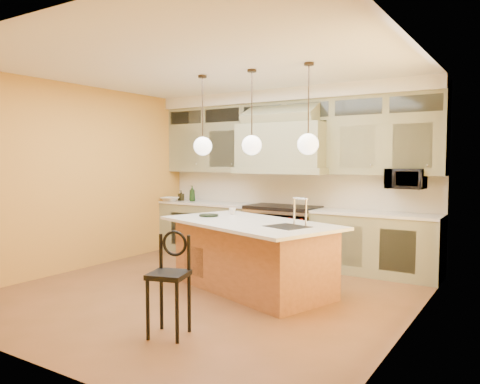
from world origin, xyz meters
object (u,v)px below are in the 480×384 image
Objects in this scene: microwave at (406,179)px; range at (283,234)px; kitchen_island at (252,255)px; counter_stool at (170,277)px.

range is at bearing -176.88° from microwave.
microwave reaches higher than kitchen_island.
counter_stool is at bearing -66.47° from kitchen_island.
counter_stool is 3.98m from microwave.
microwave is (1.39, 3.62, 0.87)m from counter_stool.
range is 0.44× the size of kitchen_island.
range is 1.75m from kitchen_island.
kitchen_island is 4.98× the size of microwave.
counter_stool reaches higher than range.
range is 3.56m from counter_stool.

